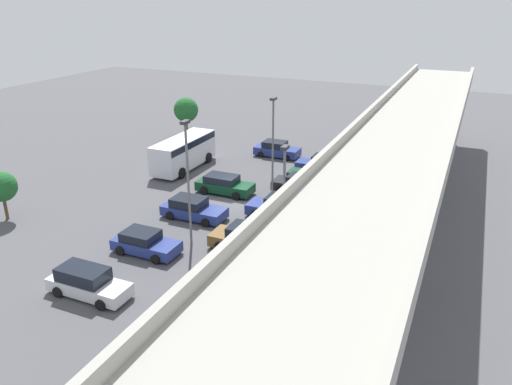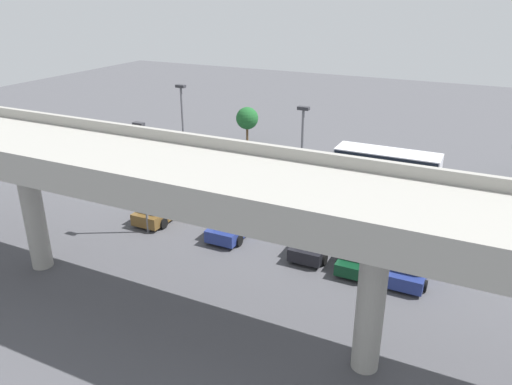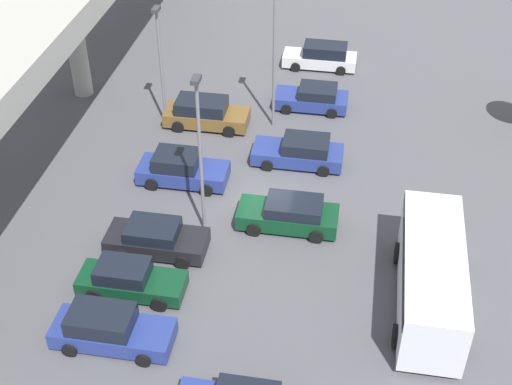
{
  "view_description": "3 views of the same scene",
  "coord_description": "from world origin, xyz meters",
  "px_view_note": "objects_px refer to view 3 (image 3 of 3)",
  "views": [
    {
      "loc": [
        33.27,
        17.0,
        15.76
      ],
      "look_at": [
        0.66,
        2.51,
        1.4
      ],
      "focal_mm": 35.0,
      "sensor_mm": 36.0,
      "label": 1
    },
    {
      "loc": [
        -12.52,
        30.03,
        14.69
      ],
      "look_at": [
        0.74,
        2.91,
        2.3
      ],
      "focal_mm": 35.0,
      "sensor_mm": 36.0,
      "label": 2
    },
    {
      "loc": [
        -27.66,
        -4.18,
        22.42
      ],
      "look_at": [
        -0.46,
        0.47,
        1.15
      ],
      "focal_mm": 50.0,
      "sensor_mm": 36.0,
      "label": 3
    }
  ],
  "objects_px": {
    "parked_car_1": "(109,329)",
    "parked_car_2": "(129,280)",
    "lamp_post_near_aisle": "(200,147)",
    "lamp_post_mid_lot": "(274,48)",
    "parked_car_3": "(156,238)",
    "parked_car_8": "(313,98)",
    "parked_car_9": "(322,56)",
    "lamp_post_by_overpass": "(160,59)",
    "parked_car_6": "(300,152)",
    "parked_car_5": "(181,169)",
    "parked_car_7": "(205,113)",
    "parked_car_4": "(289,214)",
    "shuttle_bus": "(432,274)"
  },
  "relations": [
    {
      "from": "shuttle_bus",
      "to": "parked_car_5",
      "type": "bearing_deg",
      "value": -118.65
    },
    {
      "from": "parked_car_6",
      "to": "parked_car_1",
      "type": "bearing_deg",
      "value": 66.5
    },
    {
      "from": "shuttle_bus",
      "to": "parked_car_8",
      "type": "bearing_deg",
      "value": -157.06
    },
    {
      "from": "parked_car_3",
      "to": "parked_car_8",
      "type": "xyz_separation_m",
      "value": [
        14.06,
        -5.77,
        -0.03
      ]
    },
    {
      "from": "parked_car_1",
      "to": "parked_car_9",
      "type": "relative_size",
      "value": 1.01
    },
    {
      "from": "parked_car_4",
      "to": "lamp_post_near_aisle",
      "type": "relative_size",
      "value": 0.59
    },
    {
      "from": "lamp_post_near_aisle",
      "to": "parked_car_3",
      "type": "bearing_deg",
      "value": 134.79
    },
    {
      "from": "shuttle_bus",
      "to": "lamp_post_by_overpass",
      "type": "distance_m",
      "value": 19.22
    },
    {
      "from": "parked_car_3",
      "to": "parked_car_9",
      "type": "height_order",
      "value": "parked_car_9"
    },
    {
      "from": "parked_car_9",
      "to": "lamp_post_mid_lot",
      "type": "bearing_deg",
      "value": 74.83
    },
    {
      "from": "parked_car_8",
      "to": "parked_car_9",
      "type": "xyz_separation_m",
      "value": [
        5.36,
        -0.01,
        0.09
      ]
    },
    {
      "from": "shuttle_bus",
      "to": "lamp_post_near_aisle",
      "type": "bearing_deg",
      "value": -107.09
    },
    {
      "from": "parked_car_6",
      "to": "parked_car_9",
      "type": "bearing_deg",
      "value": -90.38
    },
    {
      "from": "parked_car_1",
      "to": "shuttle_bus",
      "type": "distance_m",
      "value": 13.33
    },
    {
      "from": "parked_car_6",
      "to": "lamp_post_mid_lot",
      "type": "distance_m",
      "value": 5.88
    },
    {
      "from": "lamp_post_near_aisle",
      "to": "lamp_post_mid_lot",
      "type": "bearing_deg",
      "value": -10.57
    },
    {
      "from": "parked_car_7",
      "to": "shuttle_bus",
      "type": "height_order",
      "value": "shuttle_bus"
    },
    {
      "from": "lamp_post_mid_lot",
      "to": "parked_car_3",
      "type": "bearing_deg",
      "value": 162.51
    },
    {
      "from": "parked_car_8",
      "to": "lamp_post_near_aisle",
      "type": "bearing_deg",
      "value": 72.21
    },
    {
      "from": "parked_car_7",
      "to": "shuttle_bus",
      "type": "distance_m",
      "value": 17.65
    },
    {
      "from": "parked_car_5",
      "to": "parked_car_3",
      "type": "bearing_deg",
      "value": -88.03
    },
    {
      "from": "parked_car_4",
      "to": "parked_car_9",
      "type": "distance_m",
      "value": 16.66
    },
    {
      "from": "shuttle_bus",
      "to": "parked_car_3",
      "type": "bearing_deg",
      "value": -96.4
    },
    {
      "from": "parked_car_1",
      "to": "lamp_post_near_aisle",
      "type": "relative_size",
      "value": 0.59
    },
    {
      "from": "parked_car_1",
      "to": "parked_car_5",
      "type": "xyz_separation_m",
      "value": [
        11.09,
        -0.1,
        0.02
      ]
    },
    {
      "from": "parked_car_4",
      "to": "parked_car_9",
      "type": "height_order",
      "value": "parked_car_9"
    },
    {
      "from": "parked_car_2",
      "to": "lamp_post_mid_lot",
      "type": "bearing_deg",
      "value": 74.31
    },
    {
      "from": "parked_car_6",
      "to": "parked_car_2",
      "type": "bearing_deg",
      "value": 60.88
    },
    {
      "from": "parked_car_4",
      "to": "shuttle_bus",
      "type": "xyz_separation_m",
      "value": [
        -4.14,
        -6.46,
        1.03
      ]
    },
    {
      "from": "parked_car_3",
      "to": "parked_car_7",
      "type": "xyz_separation_m",
      "value": [
        11.04,
        0.2,
        0.09
      ]
    },
    {
      "from": "parked_car_3",
      "to": "parked_car_4",
      "type": "bearing_deg",
      "value": 25.28
    },
    {
      "from": "parked_car_4",
      "to": "parked_car_6",
      "type": "height_order",
      "value": "parked_car_6"
    },
    {
      "from": "lamp_post_near_aisle",
      "to": "parked_car_6",
      "type": "bearing_deg",
      "value": -31.44
    },
    {
      "from": "parked_car_1",
      "to": "parked_car_6",
      "type": "height_order",
      "value": "parked_car_1"
    },
    {
      "from": "parked_car_7",
      "to": "lamp_post_by_overpass",
      "type": "distance_m",
      "value": 4.21
    },
    {
      "from": "parked_car_3",
      "to": "parked_car_8",
      "type": "bearing_deg",
      "value": 67.68
    },
    {
      "from": "lamp_post_by_overpass",
      "to": "parked_car_5",
      "type": "bearing_deg",
      "value": -156.2
    },
    {
      "from": "parked_car_3",
      "to": "parked_car_8",
      "type": "height_order",
      "value": "parked_car_3"
    },
    {
      "from": "parked_car_6",
      "to": "lamp_post_mid_lot",
      "type": "height_order",
      "value": "lamp_post_mid_lot"
    },
    {
      "from": "lamp_post_mid_lot",
      "to": "lamp_post_by_overpass",
      "type": "height_order",
      "value": "lamp_post_mid_lot"
    },
    {
      "from": "shuttle_bus",
      "to": "parked_car_1",
      "type": "bearing_deg",
      "value": -71.29
    },
    {
      "from": "lamp_post_near_aisle",
      "to": "lamp_post_by_overpass",
      "type": "xyz_separation_m",
      "value": [
        8.81,
        4.33,
        -0.49
      ]
    },
    {
      "from": "parked_car_2",
      "to": "parked_car_3",
      "type": "xyz_separation_m",
      "value": [
        2.78,
        -0.38,
        0.01
      ]
    },
    {
      "from": "parked_car_6",
      "to": "lamp_post_mid_lot",
      "type": "xyz_separation_m",
      "value": [
        3.59,
        2.01,
        4.19
      ]
    },
    {
      "from": "parked_car_5",
      "to": "parked_car_7",
      "type": "relative_size",
      "value": 0.96
    },
    {
      "from": "parked_car_9",
      "to": "lamp_post_by_overpass",
      "type": "relative_size",
      "value": 0.66
    },
    {
      "from": "parked_car_1",
      "to": "parked_car_2",
      "type": "bearing_deg",
      "value": 91.82
    },
    {
      "from": "parked_car_8",
      "to": "shuttle_bus",
      "type": "xyz_separation_m",
      "value": [
        -15.44,
        -6.53,
        1.08
      ]
    },
    {
      "from": "parked_car_1",
      "to": "parked_car_7",
      "type": "relative_size",
      "value": 1.0
    },
    {
      "from": "parked_car_5",
      "to": "parked_car_8",
      "type": "xyz_separation_m",
      "value": [
        8.61,
        -5.96,
        -0.09
      ]
    }
  ]
}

